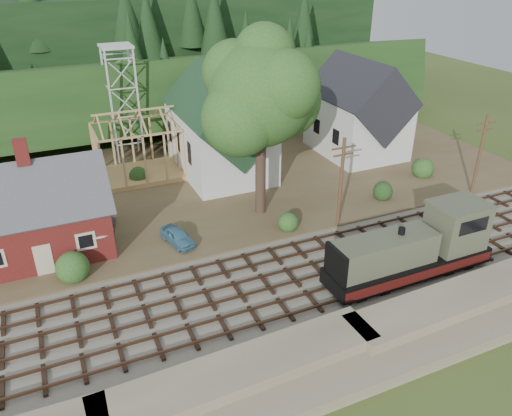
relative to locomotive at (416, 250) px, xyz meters
name	(u,v)px	position (x,y,z in m)	size (l,w,h in m)	color
ground	(293,280)	(-8.13, 3.00, -2.20)	(140.00, 140.00, 0.00)	#384C1E
embankment	(361,359)	(-8.13, -5.50, -2.20)	(64.00, 5.00, 1.60)	#7F7259
railroad_bed	(293,279)	(-8.13, 3.00, -2.12)	(64.00, 11.00, 0.16)	#726B5B
village_flat	(209,183)	(-8.13, 21.00, -2.05)	(64.00, 26.00, 0.30)	brown
hillside	(153,118)	(-8.13, 45.00, -2.20)	(70.00, 28.00, 8.00)	#1E3F19
ridge	(130,92)	(-8.13, 61.00, -2.20)	(80.00, 20.00, 12.00)	black
depot	(36,217)	(-24.13, 14.00, 1.02)	(10.80, 7.41, 9.00)	#541B13
church	(221,127)	(-6.13, 22.68, 2.98)	(8.40, 15.17, 13.00)	silver
farmhouse	(358,113)	(9.87, 22.00, 2.67)	(8.40, 10.80, 10.60)	silver
timber_frame	(138,149)	(-14.13, 25.00, 1.07)	(8.20, 6.20, 6.99)	tan
lattice_tower	(118,69)	(-14.13, 31.00, 7.84)	(3.20, 3.20, 12.12)	silver
big_tree	(262,101)	(-5.96, 13.08, 8.02)	(10.90, 8.40, 14.70)	#38281E
telegraph_pole_near	(341,182)	(-1.13, 8.20, 2.05)	(2.20, 0.28, 8.00)	#4C331E
telegraph_pole_far	(480,154)	(13.87, 8.20, 2.05)	(2.20, 0.28, 8.00)	#4C331E
locomotive	(416,250)	(0.00, 0.00, 0.00)	(12.51, 3.13, 4.99)	black
car_blue	(178,236)	(-14.33, 10.75, -1.28)	(1.46, 3.64, 1.24)	teal
car_red	(388,150)	(12.75, 19.62, -1.34)	(1.85, 4.01, 1.11)	red
patio_set	(97,230)	(-20.17, 11.49, 0.32)	(2.33, 2.33, 2.60)	silver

